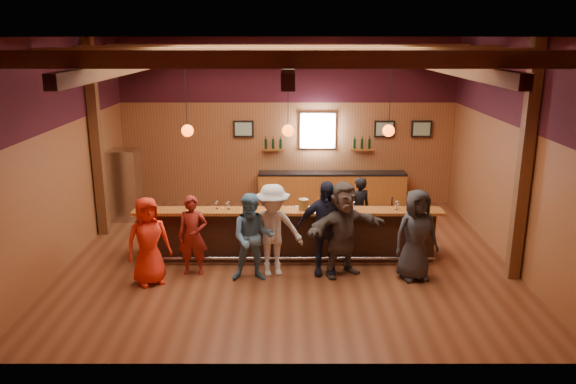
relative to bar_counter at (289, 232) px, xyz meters
name	(u,v)px	position (x,y,z in m)	size (l,w,h in m)	color
room	(288,104)	(-0.02, -0.09, 2.69)	(9.04, 9.00, 4.52)	brown
bar_counter	(289,232)	(0.00, 0.00, 0.00)	(6.30, 1.07, 1.11)	black
back_bar_cabinet	(332,189)	(1.18, 3.57, -0.05)	(4.00, 0.52, 0.95)	brown
window	(318,131)	(0.78, 3.80, 1.53)	(0.95, 0.09, 0.95)	silver
framed_pictures	(350,129)	(1.65, 3.79, 1.58)	(5.35, 0.05, 0.45)	black
wine_shelves	(318,147)	(0.78, 3.73, 1.10)	(3.00, 0.18, 0.30)	brown
pendant_lights	(288,130)	(-0.02, -0.15, 2.19)	(4.24, 0.24, 1.37)	black
stainless_fridge	(125,185)	(-4.12, 2.45, 0.38)	(0.70, 0.70, 1.80)	silver
customer_orange	(148,241)	(-2.62, -1.42, 0.32)	(0.82, 0.53, 1.68)	red
customer_redvest	(193,236)	(-1.86, -0.98, 0.27)	(0.58, 0.38, 1.58)	maroon
customer_denim	(253,238)	(-0.68, -1.27, 0.33)	(0.83, 0.65, 1.71)	teal
customer_white	(273,230)	(-0.31, -1.02, 0.39)	(1.18, 0.68, 1.82)	silver
customer_navy	(325,228)	(0.70, -0.98, 0.42)	(1.10, 0.46, 1.88)	black
customer_brown	(343,229)	(1.03, -1.03, 0.42)	(1.74, 0.55, 1.88)	#4C433D
customer_dark	(416,235)	(2.41, -1.22, 0.36)	(0.87, 0.56, 1.77)	#2B2B2E
bartender	(359,209)	(1.58, 0.84, 0.23)	(0.55, 0.36, 1.50)	black
ice_bucket	(304,204)	(0.30, -0.33, 0.70)	(0.21, 0.21, 0.22)	brown
bottle_a	(328,201)	(0.80, -0.17, 0.73)	(0.08, 0.08, 0.35)	black
bottle_b	(336,201)	(0.97, -0.20, 0.74)	(0.08, 0.08, 0.39)	black
glass_a	(153,203)	(-2.76, -0.34, 0.72)	(0.08, 0.08, 0.19)	silver
glass_b	(191,203)	(-1.97, -0.34, 0.72)	(0.08, 0.08, 0.19)	silver
glass_c	(217,203)	(-1.47, -0.25, 0.70)	(0.07, 0.07, 0.16)	silver
glass_d	(228,204)	(-1.23, -0.29, 0.71)	(0.08, 0.08, 0.17)	silver
glass_e	(278,202)	(-0.21, -0.26, 0.73)	(0.09, 0.09, 0.20)	silver
glass_f	(335,206)	(0.93, -0.43, 0.71)	(0.07, 0.07, 0.16)	silver
glass_g	(353,201)	(1.32, -0.22, 0.73)	(0.09, 0.09, 0.20)	silver
glass_h	(397,203)	(2.19, -0.33, 0.73)	(0.09, 0.09, 0.19)	silver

